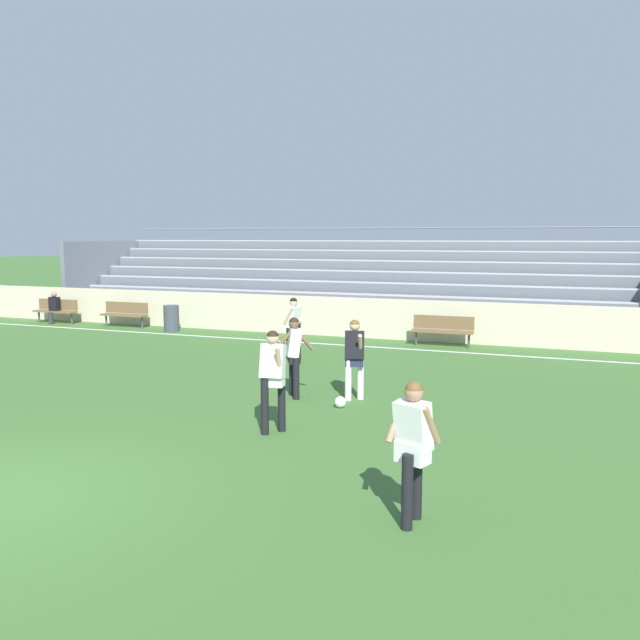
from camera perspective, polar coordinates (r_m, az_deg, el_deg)
field_line_sideline at (r=19.27m, az=0.64°, el=-2.17°), size 44.00×0.12×0.01m
sideline_wall at (r=20.68m, az=2.16°, el=0.27°), size 48.00×0.16×1.28m
bleacher_stand at (r=24.44m, az=2.03°, el=3.65°), size 22.41×5.49×3.63m
bench_near_bin at (r=19.17m, az=10.98°, el=-0.72°), size 1.80×0.40×0.90m
bench_near_wall_gap at (r=23.85m, az=-17.12°, el=0.67°), size 1.80×0.40×0.90m
bench_centre_sideline at (r=25.88m, az=-22.62°, el=0.93°), size 1.80×0.40×0.90m
trash_bin at (r=22.40m, az=-13.21°, el=0.14°), size 0.53×0.53×0.90m
spectator_seated at (r=25.78m, az=-22.81°, el=1.25°), size 0.36×0.42×1.21m
player_dark_challenging at (r=12.59m, az=3.12°, el=-2.95°), size 0.48×0.64×1.61m
player_white_pressing_high at (r=12.77m, az=-2.35°, el=-2.73°), size 0.76×0.48×1.63m
player_white_trailing_run at (r=7.26m, az=8.35°, el=-10.64°), size 0.60×0.44×1.65m
player_white_deep_cover at (r=10.46m, az=-4.25°, el=-4.69°), size 0.44×0.54×1.72m
player_white_overlapping at (r=16.68m, az=-2.39°, el=-0.28°), size 0.47×0.53×1.65m
soccer_ball at (r=12.16m, az=1.83°, el=-7.38°), size 0.22×0.22×0.22m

